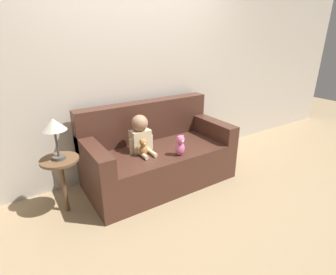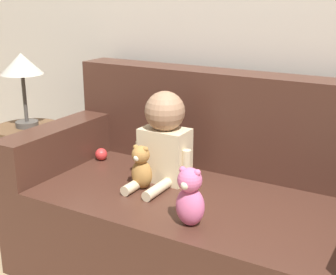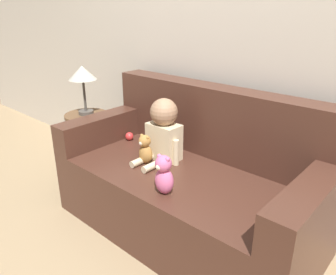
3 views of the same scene
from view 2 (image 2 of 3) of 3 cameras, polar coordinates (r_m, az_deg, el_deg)
couch at (r=2.13m, az=4.99°, el=-9.07°), size 1.68×0.83×0.92m
person_baby at (r=2.09m, az=-0.50°, el=-0.21°), size 0.28×0.33×0.41m
teddy_bear_brown at (r=2.04m, az=-3.27°, el=-3.65°), size 0.10×0.09×0.20m
plush_toy_side at (r=1.72m, az=2.70°, el=-7.27°), size 0.11×0.10×0.23m
toy_ball at (r=2.42m, az=-8.14°, el=-2.03°), size 0.06×0.06×0.06m
side_table at (r=2.59m, az=-17.07°, el=4.54°), size 0.35×0.35×0.97m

